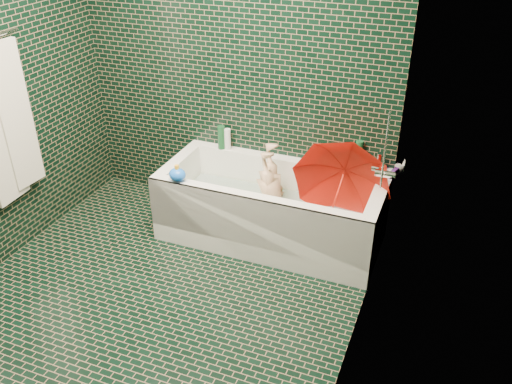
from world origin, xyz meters
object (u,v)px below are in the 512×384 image
at_px(bathtub, 270,215).
at_px(rubber_duck, 340,163).
at_px(child, 274,201).
at_px(bath_toy, 177,174).
at_px(umbrella, 338,192).

xyz_separation_m(bathtub, rubber_duck, (0.44, 0.34, 0.38)).
distance_m(child, bath_toy, 0.78).
height_order(child, umbrella, umbrella).
xyz_separation_m(bathtub, child, (0.00, 0.06, 0.10)).
xyz_separation_m(rubber_duck, bath_toy, (-1.06, -0.65, 0.01)).
xyz_separation_m(umbrella, bath_toy, (-1.15, -0.27, 0.05)).
height_order(child, bath_toy, bath_toy).
bearing_deg(bath_toy, bathtub, 47.55).
bearing_deg(bath_toy, child, 51.54).
relative_size(umbrella, bath_toy, 4.35).
bearing_deg(bathtub, child, 86.54).
bearing_deg(umbrella, bathtub, 173.42).
distance_m(rubber_duck, bath_toy, 1.24).
distance_m(umbrella, rubber_duck, 0.39).
distance_m(bathtub, child, 0.11).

